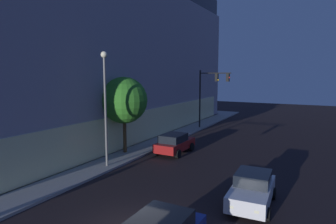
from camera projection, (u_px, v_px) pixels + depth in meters
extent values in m
cube|color=#4C4C51|center=(66.00, 127.00, 36.07)|extent=(40.02, 26.23, 0.15)
cube|color=#F2EBA6|center=(154.00, 122.00, 29.98)|extent=(35.66, 0.60, 2.95)
cube|color=#988F9C|center=(63.00, 63.00, 35.09)|extent=(39.62, 25.83, 15.33)
cylinder|color=black|center=(200.00, 99.00, 35.01)|extent=(0.18, 0.18, 6.85)
cylinder|color=black|center=(215.00, 73.00, 33.60)|extent=(0.42, 3.83, 0.12)
cube|color=black|center=(217.00, 77.00, 33.56)|extent=(0.34, 0.34, 0.90)
sphere|color=yellow|center=(218.00, 80.00, 33.50)|extent=(0.18, 0.18, 0.18)
cube|color=black|center=(228.00, 78.00, 32.85)|extent=(0.34, 0.34, 0.90)
sphere|color=red|center=(229.00, 78.00, 32.75)|extent=(0.18, 0.18, 0.18)
cylinder|color=slate|center=(106.00, 113.00, 19.97)|extent=(0.16, 0.16, 7.50)
sphere|color=#F9EFC6|center=(104.00, 55.00, 19.47)|extent=(0.44, 0.44, 0.44)
cylinder|color=#53391E|center=(125.00, 135.00, 23.84)|extent=(0.28, 0.28, 2.78)
sphere|color=#2F7922|center=(124.00, 100.00, 23.48)|extent=(3.76, 3.76, 3.76)
cube|color=black|center=(160.00, 224.00, 10.19)|extent=(2.16, 1.78, 0.58)
cube|color=silver|center=(252.00, 192.00, 14.48)|extent=(4.17, 1.99, 0.73)
cube|color=black|center=(253.00, 178.00, 14.67)|extent=(1.99, 1.72, 0.58)
cube|color=#F9F4CC|center=(257.00, 212.00, 12.46)|extent=(0.13, 0.21, 0.12)
cube|color=#F9F4CC|center=(232.00, 207.00, 12.92)|extent=(0.13, 0.21, 0.12)
cylinder|color=black|center=(267.00, 214.00, 13.00)|extent=(0.61, 0.27, 0.60)
cylinder|color=black|center=(227.00, 206.00, 13.77)|extent=(0.61, 0.27, 0.60)
cylinder|color=black|center=(273.00, 193.00, 15.28)|extent=(0.61, 0.27, 0.60)
cylinder|color=black|center=(239.00, 188.00, 16.05)|extent=(0.61, 0.27, 0.60)
cube|color=maroon|center=(175.00, 145.00, 24.21)|extent=(4.14, 1.91, 0.68)
cube|color=black|center=(173.00, 138.00, 23.85)|extent=(2.29, 1.70, 0.61)
cube|color=#F9F4CC|center=(180.00, 139.00, 26.22)|extent=(0.12, 0.20, 0.12)
cube|color=#F9F4CC|center=(191.00, 141.00, 25.69)|extent=(0.12, 0.20, 0.12)
cylinder|color=black|center=(172.00, 144.00, 25.80)|extent=(0.71, 0.25, 0.71)
cylinder|color=black|center=(191.00, 147.00, 24.92)|extent=(0.71, 0.25, 0.71)
cylinder|color=black|center=(158.00, 151.00, 23.58)|extent=(0.71, 0.25, 0.71)
cylinder|color=black|center=(178.00, 154.00, 22.70)|extent=(0.71, 0.25, 0.71)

